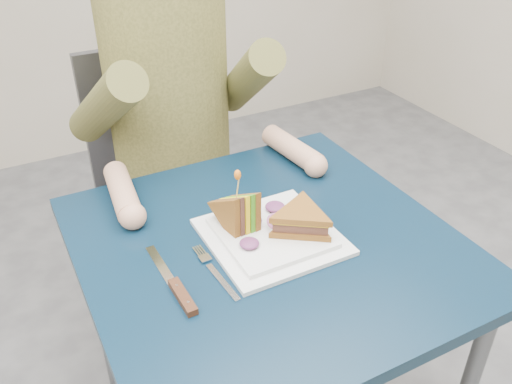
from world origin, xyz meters
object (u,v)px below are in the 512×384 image
table (268,270)px  plate (271,235)px  knife (178,290)px  chair (167,174)px  diner (169,72)px  sandwich_upright (238,213)px  sandwich_flat (301,220)px  fork (216,273)px

table → plate: size_ratio=2.88×
plate → knife: 0.24m
chair → plate: chair is taller
diner → sandwich_upright: (-0.04, -0.51, -0.13)m
plate → sandwich_upright: (-0.05, 0.04, 0.05)m
sandwich_flat → plate: bearing=155.6°
chair → diner: diner is taller
sandwich_flat → fork: bearing=-173.2°
knife → plate: bearing=15.4°
chair → knife: 0.78m
diner → plate: diner is taller
sandwich_flat → sandwich_upright: size_ratio=1.50×
plate → sandwich_flat: sandwich_flat is taller
chair → knife: size_ratio=4.20×
fork → table: bearing=17.6°
sandwich_upright → plate: bearing=-40.0°
chair → sandwich_upright: chair is taller
sandwich_upright → knife: bearing=-148.4°
chair → knife: (-0.22, -0.73, 0.20)m
plate → knife: plate is taller
diner → sandwich_flat: bearing=-83.6°
table → chair: 0.68m
plate → fork: 0.16m
table → diner: diner is taller
table → sandwich_flat: bearing=-17.2°
table → chair: bearing=90.0°
chair → sandwich_flat: size_ratio=4.57×
diner → plate: size_ratio=2.87×
sandwich_flat → fork: 0.21m
chair → fork: 0.75m
table → diner: (-0.00, 0.56, 0.26)m
table → fork: (-0.14, -0.04, 0.08)m
diner → chair: bearing=90.0°
plate → fork: bearing=-161.7°
fork → knife: bearing=-170.1°
table → sandwich_flat: (0.06, -0.02, 0.12)m
sandwich_upright → fork: size_ratio=0.76×
knife → fork: bearing=9.9°
table → sandwich_flat: sandwich_flat is taller
knife → chair: bearing=73.1°
plate → knife: size_ratio=1.17×
sandwich_upright → chair: bearing=85.9°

